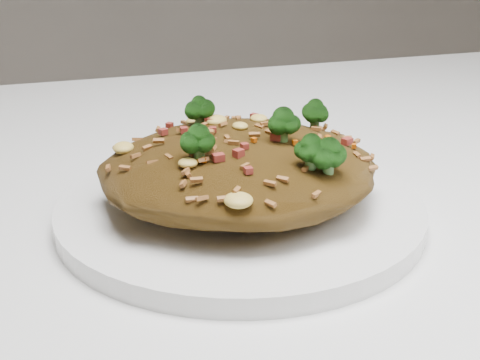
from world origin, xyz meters
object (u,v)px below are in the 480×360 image
at_px(dining_table, 261,283).
at_px(plate, 240,209).
at_px(fried_rice, 241,158).
at_px(fork, 278,156).

height_order(dining_table, plate, plate).
relative_size(dining_table, fried_rice, 6.27).
relative_size(dining_table, fork, 8.01).
height_order(plate, fried_rice, fried_rice).
height_order(dining_table, fried_rice, fried_rice).
bearing_deg(plate, fork, 52.54).
xyz_separation_m(dining_table, fork, (0.02, 0.02, 0.11)).
bearing_deg(dining_table, fried_rice, -123.04).
relative_size(plate, fried_rice, 1.35).
xyz_separation_m(dining_table, plate, (-0.03, -0.05, 0.10)).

